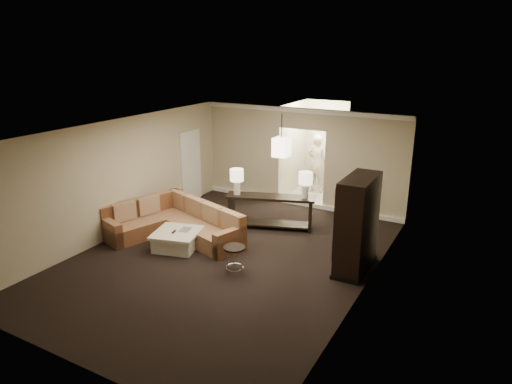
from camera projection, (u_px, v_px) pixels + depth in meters
The scene contains 19 objects.
ground at pixel (226, 258), 9.95m from camera, with size 8.00×8.00×0.00m, color black.
wall_back at pixel (301, 158), 12.86m from camera, with size 6.00×0.04×2.80m, color #BBB08D.
wall_front at pixel (66, 279), 6.19m from camera, with size 6.00×0.04×2.80m, color #BBB08D.
wall_left at pixel (119, 178), 10.90m from camera, with size 0.04×8.00×2.80m, color #BBB08D.
wall_right at pixel (366, 223), 8.15m from camera, with size 0.04×8.00×2.80m, color #BBB08D.
ceiling at pixel (223, 131), 9.09m from camera, with size 6.00×8.00×0.02m, color silver.
crown_molding at pixel (302, 110), 12.40m from camera, with size 6.00×0.10×0.12m, color white.
baseboard at pixel (299, 203), 13.23m from camera, with size 6.00×0.10×0.12m, color white.
side_door at pixel (191, 166), 13.33m from camera, with size 0.05×0.90×2.10m, color white.
foyer at pixel (318, 152), 14.01m from camera, with size 1.44×2.02×2.80m.
sectional_sofa at pixel (176, 223), 10.97m from camera, with size 3.37×2.42×0.85m.
coffee_table at pixel (177, 239), 10.39m from camera, with size 1.22×1.22×0.42m.
console_table at pixel (270, 209), 11.44m from camera, with size 2.25×1.20×0.85m.
armoire at pixel (357, 226), 9.20m from camera, with size 0.59×1.37×1.98m.
drink_table at pixel (234, 254), 9.23m from camera, with size 0.45×0.45×0.56m.
table_lamp_left at pixel (237, 178), 11.33m from camera, with size 0.34×0.34×0.65m.
table_lamp_right at pixel (306, 181), 11.06m from camera, with size 0.34×0.34×0.65m.
pendant_light at pixel (281, 147), 11.60m from camera, with size 0.38×0.38×1.09m.
person at pixel (317, 160), 14.16m from camera, with size 0.73×0.49×2.02m, color beige.
Camera 1 is at (4.93, -7.59, 4.44)m, focal length 32.00 mm.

